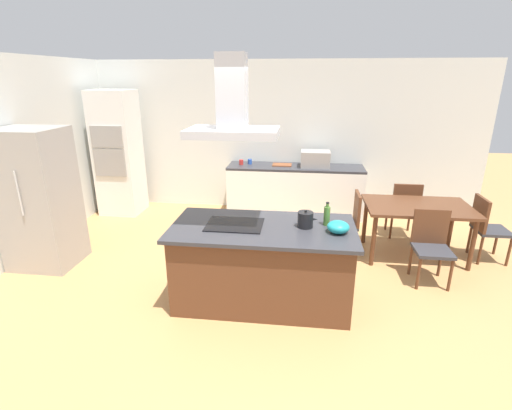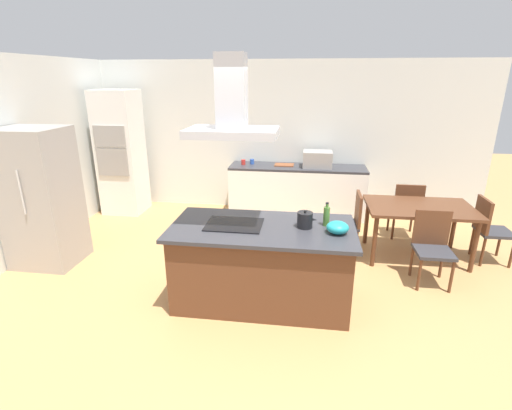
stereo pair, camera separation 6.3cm
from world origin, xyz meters
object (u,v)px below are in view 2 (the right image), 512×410
object	(u,v)px
cutting_board	(284,165)
range_hood	(232,110)
olive_oil_bottle	(326,216)
refrigerator	(41,198)
coffee_mug_blue	(252,162)
tea_kettle	(305,220)
chair_facing_island	(432,243)
wall_oven_stack	(121,153)
chair_facing_back_wall	(406,207)
cooktop	(234,224)
chair_at_right_end	(489,226)
dining_table	(419,212)
coffee_mug_red	(243,162)
countertop_microwave	(317,159)
mixing_bowl	(338,227)
chair_at_left_end	(350,219)

from	to	relation	value
cutting_board	range_hood	size ratio (longest dim) A/B	0.38
olive_oil_bottle	range_hood	size ratio (longest dim) A/B	0.29
refrigerator	coffee_mug_blue	bearing A→B (deg)	44.74
tea_kettle	chair_facing_island	xyz separation A→B (m)	(1.54, 0.68, -0.48)
chair_facing_island	wall_oven_stack	bearing A→B (deg)	158.42
chair_facing_back_wall	cooktop	bearing A→B (deg)	-138.33
chair_at_right_end	cooktop	bearing A→B (deg)	-156.78
dining_table	range_hood	size ratio (longest dim) A/B	1.56
coffee_mug_red	refrigerator	bearing A→B (deg)	-134.25
tea_kettle	chair_at_right_end	distance (m)	2.84
cooktop	tea_kettle	xyz separation A→B (m)	(0.75, 0.04, 0.08)
countertop_microwave	cutting_board	world-z (taller)	countertop_microwave
olive_oil_bottle	chair_facing_back_wall	xyz separation A→B (m)	(1.32, 1.92, -0.50)
countertop_microwave	chair_at_right_end	distance (m)	2.79
chair_at_right_end	wall_oven_stack	bearing A→B (deg)	167.67
cooktop	range_hood	bearing A→B (deg)	0.00
mixing_bowl	chair_facing_back_wall	world-z (taller)	mixing_bowl
refrigerator	chair_at_right_end	xyz separation A→B (m)	(5.88, 0.83, -0.40)
refrigerator	dining_table	xyz separation A→B (m)	(4.97, 0.83, -0.24)
olive_oil_bottle	cutting_board	distance (m)	2.88
mixing_bowl	chair_facing_back_wall	xyz separation A→B (m)	(1.21, 2.12, -0.45)
olive_oil_bottle	coffee_mug_red	bearing A→B (deg)	116.32
coffee_mug_red	refrigerator	xyz separation A→B (m)	(-2.28, -2.34, -0.03)
coffee_mug_blue	cutting_board	size ratio (longest dim) A/B	0.26
wall_oven_stack	chair_facing_island	xyz separation A→B (m)	(4.89, -1.93, -0.59)
chair_facing_island	range_hood	distance (m)	2.88
dining_table	chair_at_right_end	xyz separation A→B (m)	(0.92, -0.00, -0.16)
countertop_microwave	wall_oven_stack	xyz separation A→B (m)	(-3.52, -0.23, 0.06)
refrigerator	chair_facing_back_wall	bearing A→B (deg)	16.72
chair_facing_back_wall	range_hood	xyz separation A→B (m)	(-2.29, -2.04, 1.59)
wall_oven_stack	refrigerator	distance (m)	2.11
tea_kettle	chair_at_left_end	bearing A→B (deg)	64.95
cutting_board	chair_facing_back_wall	xyz separation A→B (m)	(1.95, -0.89, -0.40)
countertop_microwave	dining_table	bearing A→B (deg)	-47.68
refrigerator	range_hood	xyz separation A→B (m)	(2.68, -0.55, 1.19)
cutting_board	chair_at_left_end	bearing A→B (deg)	-56.32
chair_at_left_end	chair_at_right_end	xyz separation A→B (m)	(1.83, 0.00, 0.00)
cooktop	dining_table	world-z (taller)	cooktop
cooktop	chair_facing_back_wall	size ratio (longest dim) A/B	0.67
mixing_bowl	chair_at_right_end	bearing A→B (deg)	34.33
refrigerator	chair_at_left_end	xyz separation A→B (m)	(4.05, 0.83, -0.40)
tea_kettle	coffee_mug_blue	xyz separation A→B (m)	(-1.00, 2.92, -0.04)
coffee_mug_red	chair_facing_back_wall	size ratio (longest dim) A/B	0.10
dining_table	wall_oven_stack	bearing A→B (deg)	165.45
countertop_microwave	cutting_board	size ratio (longest dim) A/B	1.47
countertop_microwave	cutting_board	distance (m)	0.60
chair_at_right_end	range_hood	world-z (taller)	range_hood
cooktop	cutting_board	world-z (taller)	cutting_board
coffee_mug_red	coffee_mug_blue	size ratio (longest dim) A/B	1.00
wall_oven_stack	chair_at_right_end	xyz separation A→B (m)	(5.80, -1.27, -0.59)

